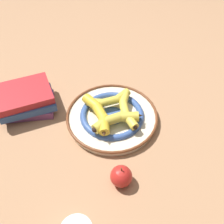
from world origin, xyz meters
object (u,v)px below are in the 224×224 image
(apple, at_px, (121,176))
(banana_b, at_px, (116,119))
(banana_d, at_px, (108,100))
(banana_c, at_px, (99,114))
(banana_a, at_px, (126,108))
(decorative_bowl, at_px, (112,116))
(book_stack, at_px, (26,100))

(apple, bearing_deg, banana_b, -176.69)
(banana_d, bearing_deg, banana_c, -133.68)
(banana_a, bearing_deg, decorative_bowl, -89.23)
(banana_b, bearing_deg, banana_a, -145.45)
(decorative_bowl, distance_m, apple, 0.26)
(apple, bearing_deg, decorative_bowl, -173.86)
(banana_a, distance_m, banana_c, 0.10)
(banana_a, height_order, book_stack, book_stack)
(banana_c, xyz_separation_m, banana_d, (-0.07, 0.03, -0.00))
(apple, bearing_deg, book_stack, -131.21)
(decorative_bowl, height_order, banana_a, banana_a)
(banana_b, height_order, apple, apple)
(banana_d, relative_size, book_stack, 0.70)
(decorative_bowl, bearing_deg, banana_c, -65.95)
(decorative_bowl, xyz_separation_m, banana_d, (-0.05, -0.01, 0.03))
(banana_b, xyz_separation_m, banana_d, (-0.10, -0.03, -0.00))
(banana_a, height_order, banana_d, same)
(banana_b, distance_m, banana_c, 0.07)
(decorative_bowl, bearing_deg, banana_b, 17.85)
(banana_c, bearing_deg, banana_a, -97.48)
(banana_c, bearing_deg, apple, 173.75)
(decorative_bowl, xyz_separation_m, banana_b, (0.05, 0.02, 0.04))
(decorative_bowl, bearing_deg, apple, 6.14)
(decorative_bowl, bearing_deg, book_stack, -99.26)
(banana_c, relative_size, book_stack, 0.77)
(decorative_bowl, xyz_separation_m, apple, (0.25, 0.03, 0.02))
(decorative_bowl, relative_size, banana_b, 1.89)
(banana_b, relative_size, book_stack, 0.70)
(book_stack, bearing_deg, apple, 125.12)
(banana_a, xyz_separation_m, apple, (0.26, -0.02, -0.02))
(banana_a, xyz_separation_m, banana_d, (-0.04, -0.06, -0.00))
(banana_d, bearing_deg, banana_a, -52.57)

